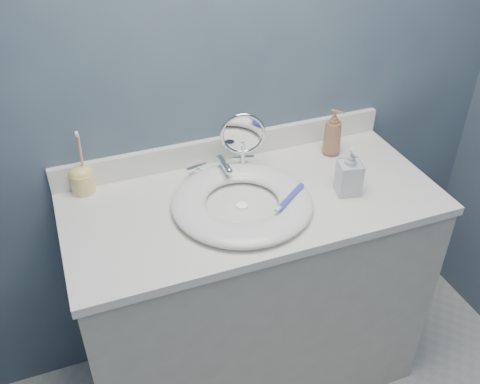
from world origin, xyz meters
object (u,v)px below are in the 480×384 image
makeup_mirror (243,141)px  soap_bottle_amber (333,132)px  soap_bottle_clear (350,171)px  toothbrush_holder (82,179)px

makeup_mirror → soap_bottle_amber: size_ratio=1.29×
makeup_mirror → soap_bottle_clear: size_ratio=1.37×
soap_bottle_amber → makeup_mirror: bearing=142.8°
makeup_mirror → soap_bottle_amber: (0.35, -0.00, -0.04)m
soap_bottle_amber → toothbrush_holder: 0.88m
soap_bottle_amber → soap_bottle_clear: (-0.07, -0.24, -0.00)m
makeup_mirror → soap_bottle_clear: makeup_mirror is taller
soap_bottle_clear → toothbrush_holder: size_ratio=0.75×
makeup_mirror → soap_bottle_clear: bearing=-26.0°
makeup_mirror → soap_bottle_clear: (0.28, -0.24, -0.04)m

